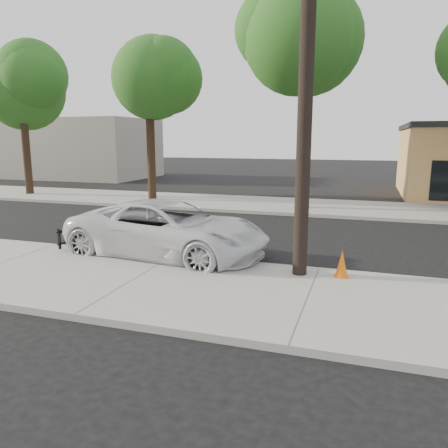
{
  "coord_description": "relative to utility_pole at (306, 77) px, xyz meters",
  "views": [
    {
      "loc": [
        5.03,
        -12.88,
        3.36
      ],
      "look_at": [
        1.27,
        -1.46,
        1.0
      ],
      "focal_mm": 35.0,
      "sensor_mm": 36.0,
      "label": 1
    }
  ],
  "objects": [
    {
      "name": "tree_b",
      "position": [
        -9.41,
        10.76,
        1.45
      ],
      "size": [
        4.34,
        4.2,
        8.45
      ],
      "color": "black",
      "rests_on": "far_sidewalk"
    },
    {
      "name": "traffic_cone",
      "position": [
        0.97,
        0.08,
        -4.24
      ],
      "size": [
        0.36,
        0.36,
        0.64
      ],
      "rotation": [
        0.0,
        0.0,
        0.08
      ],
      "color": "orange",
      "rests_on": "near_sidewalk"
    },
    {
      "name": "tree_a",
      "position": [
        -17.4,
        10.55,
        1.83
      ],
      "size": [
        4.65,
        4.5,
        9.0
      ],
      "color": "black",
      "rests_on": "far_sidewalk"
    },
    {
      "name": "tree_c",
      "position": [
        -1.38,
        10.34,
        2.21
      ],
      "size": [
        4.96,
        4.8,
        9.55
      ],
      "color": "black",
      "rests_on": "far_sidewalk"
    },
    {
      "name": "building_far",
      "position": [
        -23.6,
        22.7,
        -2.2
      ],
      "size": [
        14.0,
        8.0,
        5.0
      ],
      "primitive_type": "cube",
      "color": "gray",
      "rests_on": "ground"
    },
    {
      "name": "police_cruiser",
      "position": [
        -3.9,
        0.9,
        -3.88
      ],
      "size": [
        6.11,
        3.32,
        1.63
      ],
      "primitive_type": "imported",
      "rotation": [
        0.0,
        0.0,
        1.46
      ],
      "color": "silver",
      "rests_on": "ground"
    },
    {
      "name": "utility_pole",
      "position": [
        0.0,
        0.0,
        0.0
      ],
      "size": [
        1.4,
        0.34,
        9.0
      ],
      "color": "black",
      "rests_on": "near_sidewalk"
    },
    {
      "name": "near_sidewalk",
      "position": [
        -3.6,
        -1.6,
        -4.62
      ],
      "size": [
        90.0,
        4.4,
        0.15
      ],
      "primitive_type": "cube",
      "color": "gray",
      "rests_on": "ground"
    },
    {
      "name": "ground",
      "position": [
        -3.6,
        2.7,
        -4.7
      ],
      "size": [
        120.0,
        120.0,
        0.0
      ],
      "primitive_type": "plane",
      "color": "black",
      "rests_on": "ground"
    },
    {
      "name": "far_sidewalk",
      "position": [
        -3.6,
        11.2,
        -4.62
      ],
      "size": [
        90.0,
        5.0,
        0.15
      ],
      "primitive_type": "cube",
      "color": "gray",
      "rests_on": "ground"
    },
    {
      "name": "curb_near",
      "position": [
        -3.6,
        0.6,
        -4.62
      ],
      "size": [
        90.0,
        0.12,
        0.16
      ],
      "primitive_type": "cube",
      "color": "#9E9B93",
      "rests_on": "ground"
    }
  ]
}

